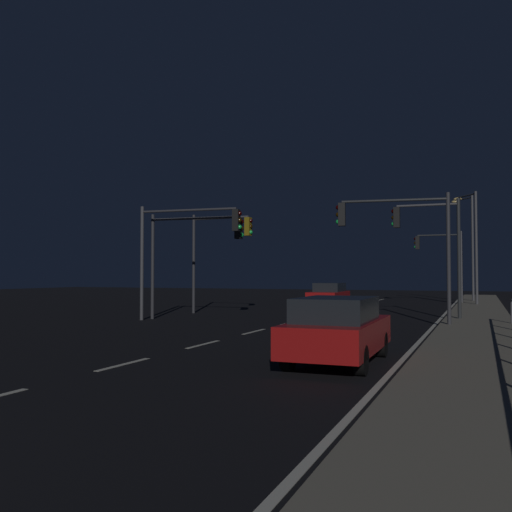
# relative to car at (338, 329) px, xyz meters

# --- Properties ---
(ground_plane) EXTENTS (112.00, 112.00, 0.00)m
(ground_plane) POSITION_rel_car_xyz_m (-4.62, 6.51, -0.82)
(ground_plane) COLOR black
(ground_plane) RESTS_ON ground
(sidewalk_right) EXTENTS (2.84, 77.00, 0.14)m
(sidewalk_right) POSITION_rel_car_xyz_m (3.00, 6.51, -0.75)
(sidewalk_right) COLOR gray
(sidewalk_right) RESTS_ON ground
(lane_markings_center) EXTENTS (0.14, 50.00, 0.01)m
(lane_markings_center) POSITION_rel_car_xyz_m (-4.62, 10.01, -0.82)
(lane_markings_center) COLOR silver
(lane_markings_center) RESTS_ON ground
(lane_edge_line) EXTENTS (0.14, 53.00, 0.01)m
(lane_edge_line) POSITION_rel_car_xyz_m (1.33, 11.51, -0.82)
(lane_edge_line) COLOR silver
(lane_edge_line) RESTS_ON ground
(car) EXTENTS (1.88, 4.42, 1.57)m
(car) POSITION_rel_car_xyz_m (0.00, 0.00, 0.00)
(car) COLOR #B71414
(car) RESTS_ON ground
(car_oncoming) EXTENTS (1.88, 4.43, 1.57)m
(car_oncoming) POSITION_rel_car_xyz_m (-5.84, 21.48, 0.00)
(car_oncoming) COLOR #B71414
(car_oncoming) RESTS_ON ground
(traffic_light_mid_left) EXTENTS (3.03, 0.36, 5.40)m
(traffic_light_mid_left) POSITION_rel_car_xyz_m (0.98, 13.46, 3.07)
(traffic_light_mid_left) COLOR #2D3033
(traffic_light_mid_left) RESTS_ON sidewalk_right
(traffic_light_overhead_east) EXTENTS (4.66, 0.59, 4.97)m
(traffic_light_overhead_east) POSITION_rel_car_xyz_m (-9.25, 9.77, 2.72)
(traffic_light_overhead_east) COLOR #38383D
(traffic_light_overhead_east) RESTS_ON ground
(traffic_light_near_left) EXTENTS (4.47, 0.89, 5.23)m
(traffic_light_near_left) POSITION_rel_car_xyz_m (0.01, 9.97, 3.04)
(traffic_light_near_left) COLOR #38383D
(traffic_light_near_left) RESTS_ON sidewalk_right
(traffic_light_far_left) EXTENTS (4.95, 0.65, 5.26)m
(traffic_light_far_left) POSITION_rel_car_xyz_m (-9.24, 9.03, 2.94)
(traffic_light_far_left) COLOR #4C4C51
(traffic_light_far_left) RESTS_ON ground
(traffic_light_far_right) EXTENTS (3.31, 0.35, 5.04)m
(traffic_light_far_right) POSITION_rel_car_xyz_m (0.44, 28.76, 2.85)
(traffic_light_far_right) COLOR #4C4C51
(traffic_light_far_right) RESTS_ON sidewalk_right
(traffic_light_far_center) EXTENTS (3.69, 0.54, 5.38)m
(traffic_light_far_center) POSITION_rel_car_xyz_m (-9.86, 13.69, 2.95)
(traffic_light_far_center) COLOR #38383D
(traffic_light_far_center) RESTS_ON ground
(street_lamp_mid_block) EXTENTS (1.56, 1.98, 7.51)m
(street_lamp_mid_block) POSITION_rel_car_xyz_m (2.64, 26.94, 3.86)
(street_lamp_mid_block) COLOR #4C4C51
(street_lamp_mid_block) RESTS_ON sidewalk_right
(street_lamp_corner) EXTENTS (1.64, 1.76, 7.97)m
(street_lamp_corner) POSITION_rel_car_xyz_m (2.35, 32.19, 4.09)
(street_lamp_corner) COLOR #4C4C51
(street_lamp_corner) RESTS_ON sidewalk_right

